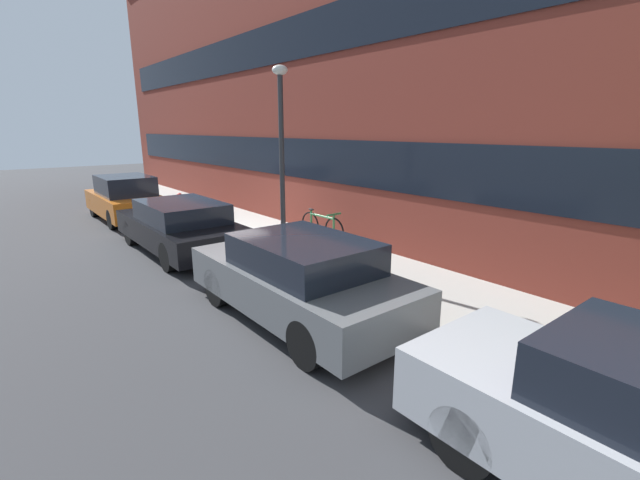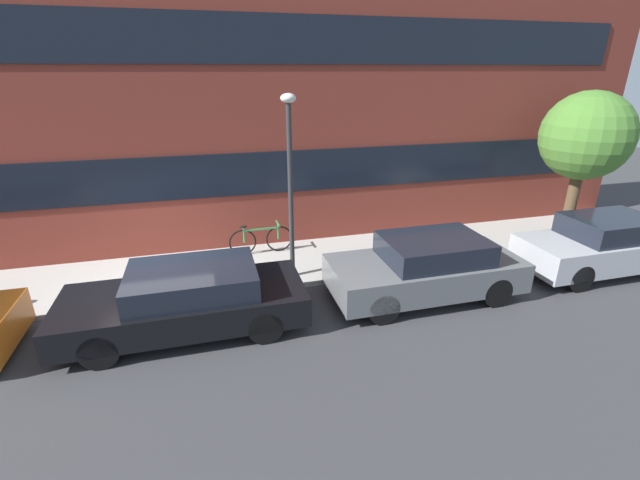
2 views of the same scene
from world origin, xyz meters
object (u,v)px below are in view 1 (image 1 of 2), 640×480
object	(u,v)px
parked_car_black	(181,226)
bicycle	(322,226)
parked_car_orange	(126,199)
lamp_post	(281,141)
fire_hydrant	(180,203)
parked_car_grey	(299,278)

from	to	relation	value
parked_car_black	bicycle	distance (m)	3.49
parked_car_orange	bicycle	size ratio (longest dim) A/B	2.36
parked_car_orange	lamp_post	world-z (taller)	lamp_post
parked_car_orange	lamp_post	distance (m)	7.49
bicycle	parked_car_orange	bearing A→B (deg)	-156.56
parked_car_black	fire_hydrant	world-z (taller)	parked_car_black
parked_car_grey	lamp_post	distance (m)	3.62
parked_car_grey	bicycle	world-z (taller)	parked_car_grey
fire_hydrant	bicycle	world-z (taller)	bicycle
parked_car_black	parked_car_grey	distance (m)	4.94
parked_car_orange	parked_car_grey	xyz separation A→B (m)	(9.71, -0.00, -0.03)
parked_car_orange	fire_hydrant	world-z (taller)	parked_car_orange
lamp_post	fire_hydrant	bearing A→B (deg)	179.40
parked_car_grey	bicycle	distance (m)	4.35
bicycle	fire_hydrant	bearing A→B (deg)	-167.12
parked_car_black	bicycle	world-z (taller)	parked_car_black
parked_car_orange	parked_car_grey	world-z (taller)	parked_car_orange
bicycle	parked_car_black	bearing A→B (deg)	-121.98
bicycle	lamp_post	distance (m)	2.69
parked_car_orange	parked_car_black	size ratio (longest dim) A/B	0.88
parked_car_grey	bicycle	bearing A→B (deg)	-43.50
parked_car_black	fire_hydrant	bearing A→B (deg)	-20.71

